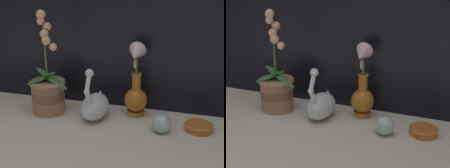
% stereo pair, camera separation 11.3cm
% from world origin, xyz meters
% --- Properties ---
extents(ground_plane, '(2.80, 2.80, 0.00)m').
position_xyz_m(ground_plane, '(0.00, 0.00, 0.00)').
color(ground_plane, beige).
extents(orchid_potted_plant, '(0.19, 0.18, 0.44)m').
position_xyz_m(orchid_potted_plant, '(-0.32, 0.11, 0.10)').
color(orchid_potted_plant, '#9E7556').
rests_on(orchid_potted_plant, ground_plane).
extents(swan_figurine, '(0.11, 0.20, 0.23)m').
position_xyz_m(swan_figurine, '(-0.10, 0.11, 0.06)').
color(swan_figurine, silver).
rests_on(swan_figurine, ground_plane).
extents(blue_vase, '(0.10, 0.12, 0.32)m').
position_xyz_m(blue_vase, '(0.05, 0.18, 0.12)').
color(blue_vase, '#B26B23').
rests_on(blue_vase, ground_plane).
extents(glass_sphere, '(0.07, 0.07, 0.07)m').
position_xyz_m(glass_sphere, '(0.18, 0.06, 0.04)').
color(glass_sphere, silver).
rests_on(glass_sphere, ground_plane).
extents(amber_dish, '(0.11, 0.11, 0.03)m').
position_xyz_m(amber_dish, '(0.32, 0.11, 0.02)').
color(amber_dish, '#C66628').
rests_on(amber_dish, ground_plane).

